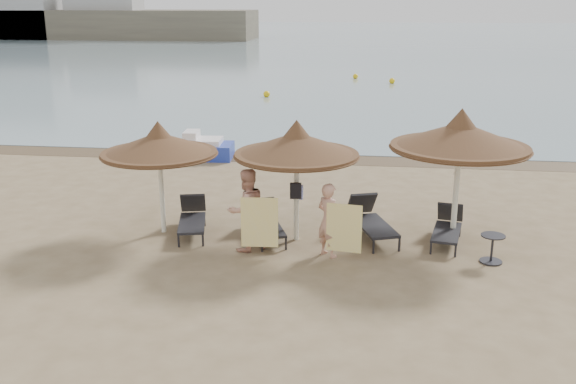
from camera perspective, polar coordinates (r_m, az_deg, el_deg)
name	(u,v)px	position (r m, az deg, el deg)	size (l,w,h in m)	color
ground	(292,261)	(14.14, 0.32, -6.12)	(160.00, 160.00, 0.00)	#917B5A
sea	(360,40)	(93.10, 6.46, 13.31)	(200.00, 140.00, 0.03)	slate
wet_sand_strip	(323,159)	(23.05, 3.15, 2.96)	(200.00, 1.60, 0.01)	brown
far_shore	(182,18)	(94.62, -9.43, 15.00)	(150.00, 54.80, 12.00)	#6B624D
palapa_left	(159,144)	(15.51, -11.40, 4.17)	(2.79, 2.79, 2.76)	white
palapa_center	(297,145)	(14.68, 0.77, 4.19)	(2.91, 2.91, 2.89)	white
palapa_right	(460,137)	(15.07, 15.07, 4.79)	(3.19, 3.19, 3.16)	white
lounger_far_left	(192,217)	(15.89, -8.51, -2.24)	(1.01, 1.94, 0.83)	#26262C
lounger_near_left	(265,221)	(15.46, -2.02, -2.61)	(1.21, 1.94, 0.83)	#26262C
lounger_near_right	(370,219)	(15.57, 7.33, -2.43)	(1.33, 2.16, 0.92)	#26262C
lounger_far_right	(448,226)	(15.59, 14.00, -2.99)	(0.92, 1.87, 0.80)	#26262C
side_table	(492,249)	(14.63, 17.67, -4.89)	(0.52, 0.52, 0.63)	#26262C
person_left	(247,204)	(14.40, -3.71, -1.03)	(1.02, 0.66, 2.21)	tan
person_right	(329,214)	(14.09, 3.64, -1.98)	(0.90, 0.58, 1.95)	tan
towel_left	(259,222)	(14.11, -2.56, -2.73)	(0.82, 0.07, 1.15)	yellow
towel_right	(344,228)	(13.91, 5.00, -3.23)	(0.78, 0.14, 1.09)	yellow
bag_patterned	(297,192)	(15.15, 0.83, 0.00)	(0.28, 0.12, 0.34)	silver
bag_dark	(296,191)	(14.79, 0.68, 0.11)	(0.27, 0.11, 0.37)	black
pedal_boat	(202,148)	(23.24, -7.66, 3.88)	(2.21, 1.40, 0.99)	#2339AE
buoy_left	(267,94)	(37.75, -1.91, 8.69)	(0.38, 0.38, 0.38)	yellow
buoy_mid	(392,81)	(44.48, 9.23, 9.72)	(0.39, 0.39, 0.39)	yellow
buoy_extra	(355,76)	(46.91, 6.01, 10.19)	(0.37, 0.37, 0.37)	yellow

